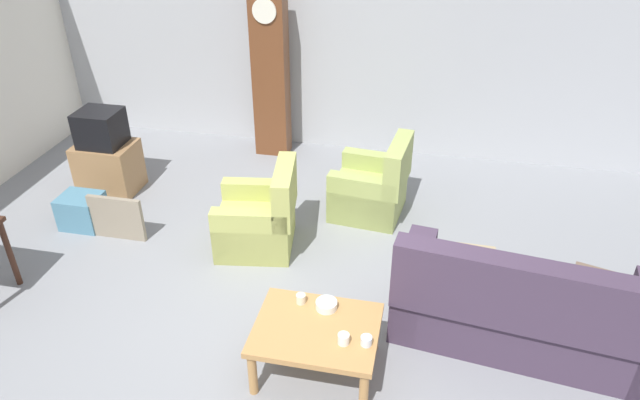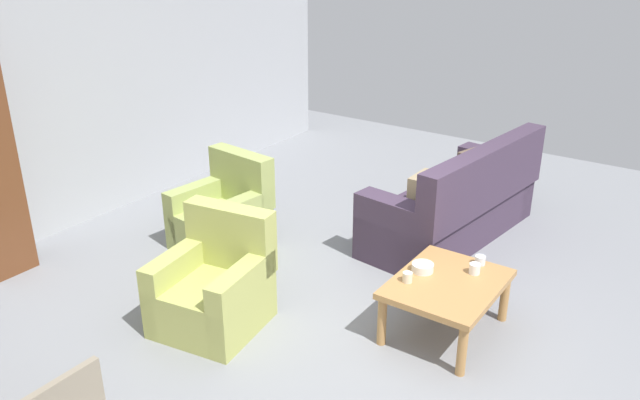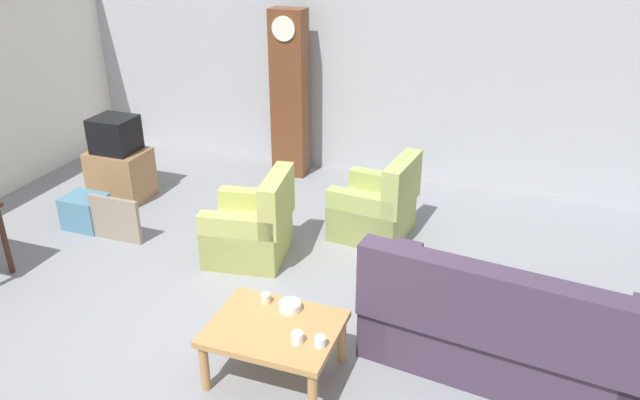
{
  "view_description": "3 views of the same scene",
  "coord_description": "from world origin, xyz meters",
  "views": [
    {
      "loc": [
        1.06,
        -3.77,
        3.58
      ],
      "look_at": [
        0.12,
        0.71,
        0.81
      ],
      "focal_mm": 32.46,
      "sensor_mm": 36.0,
      "label": 1
    },
    {
      "loc": [
        -3.7,
        -2.19,
        2.94
      ],
      "look_at": [
        0.44,
        0.69,
        0.8
      ],
      "focal_mm": 35.93,
      "sensor_mm": 36.0,
      "label": 2
    },
    {
      "loc": [
        1.95,
        -3.95,
        3.25
      ],
      "look_at": [
        0.33,
        0.53,
        0.99
      ],
      "focal_mm": 34.7,
      "sensor_mm": 36.0,
      "label": 3
    }
  ],
  "objects": [
    {
      "name": "cup_white_porcelain",
      "position": [
        0.59,
        -0.68,
        0.49
      ],
      "size": [
        0.09,
        0.09,
        0.08
      ],
      "primitive_type": "cylinder",
      "color": "white",
      "rests_on": "coffee_table_wood"
    },
    {
      "name": "tv_crt",
      "position": [
        -2.71,
        1.76,
        0.82
      ],
      "size": [
        0.48,
        0.44,
        0.42
      ],
      "primitive_type": "cube",
      "color": "black",
      "rests_on": "tv_stand_cabinet"
    },
    {
      "name": "cup_blue_rimmed",
      "position": [
        0.76,
        -0.66,
        0.49
      ],
      "size": [
        0.09,
        0.09,
        0.07
      ],
      "primitive_type": "cylinder",
      "color": "silver",
      "rests_on": "coffee_table_wood"
    },
    {
      "name": "armchair_olive_far",
      "position": [
        0.48,
        1.88,
        0.31
      ],
      "size": [
        0.87,
        0.84,
        0.92
      ],
      "color": "#9FAC5D",
      "rests_on": "ground_plane"
    },
    {
      "name": "bowl_white_stacked",
      "position": [
        0.39,
        -0.33,
        0.49
      ],
      "size": [
        0.17,
        0.17,
        0.07
      ],
      "primitive_type": "cylinder",
      "color": "white",
      "rests_on": "coffee_table_wood"
    },
    {
      "name": "coffee_table_wood",
      "position": [
        0.36,
        -0.56,
        0.39
      ],
      "size": [
        0.96,
        0.76,
        0.45
      ],
      "color": "#B27F47",
      "rests_on": "ground_plane"
    },
    {
      "name": "ground_plane",
      "position": [
        0.0,
        0.0,
        0.0
      ],
      "size": [
        10.4,
        10.4,
        0.0
      ],
      "primitive_type": "plane",
      "color": "gray"
    },
    {
      "name": "cup_cream_tall",
      "position": [
        0.18,
        -0.31,
        0.49
      ],
      "size": [
        0.08,
        0.08,
        0.08
      ],
      "primitive_type": "cylinder",
      "color": "beige",
      "rests_on": "coffee_table_wood"
    },
    {
      "name": "framed_picture_leaning",
      "position": [
        -2.11,
        0.82,
        0.25
      ],
      "size": [
        0.6,
        0.05,
        0.5
      ],
      "primitive_type": "cube",
      "color": "gray",
      "rests_on": "ground_plane"
    },
    {
      "name": "storage_box_blue",
      "position": [
        -2.61,
        0.96,
        0.18
      ],
      "size": [
        0.44,
        0.37,
        0.37
      ],
      "primitive_type": "cube",
      "color": "teal",
      "rests_on": "ground_plane"
    },
    {
      "name": "tv_stand_cabinet",
      "position": [
        -2.71,
        1.76,
        0.3
      ],
      "size": [
        0.68,
        0.52,
        0.61
      ],
      "primitive_type": "cube",
      "color": "#997047",
      "rests_on": "ground_plane"
    },
    {
      "name": "garage_door_wall",
      "position": [
        0.0,
        3.6,
        1.6
      ],
      "size": [
        8.4,
        0.16,
        3.2
      ],
      "primitive_type": "cube",
      "color": "#ADAFB5",
      "rests_on": "ground_plane"
    },
    {
      "name": "armchair_olive_near",
      "position": [
        -0.58,
        1.0,
        0.31
      ],
      "size": [
        0.9,
        0.87,
        0.92
      ],
      "color": "tan",
      "rests_on": "ground_plane"
    },
    {
      "name": "grandfather_clock",
      "position": [
        -1.05,
        3.18,
        1.08
      ],
      "size": [
        0.44,
        0.3,
        2.16
      ],
      "color": "brown",
      "rests_on": "ground_plane"
    },
    {
      "name": "couch_floral",
      "position": [
        1.96,
        0.07,
        0.35
      ],
      "size": [
        2.19,
        1.13,
        1.04
      ],
      "color": "#423347",
      "rests_on": "ground_plane"
    }
  ]
}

